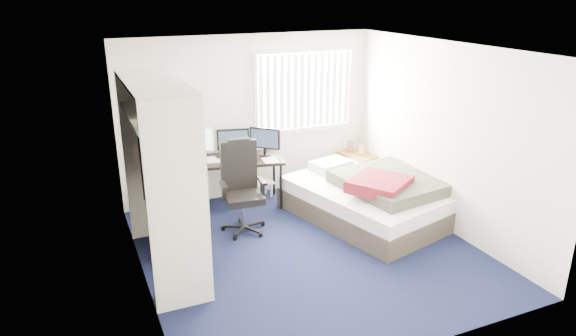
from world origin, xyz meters
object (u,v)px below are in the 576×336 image
at_px(nightstand, 355,157).
at_px(bed, 372,197).
at_px(desk, 231,156).
at_px(office_chair, 242,196).

distance_m(nightstand, bed, 1.40).
xyz_separation_m(desk, bed, (1.71, -1.22, -0.47)).
xyz_separation_m(office_chair, nightstand, (2.31, 0.94, -0.03)).
xyz_separation_m(nightstand, bed, (-0.48, -1.31, -0.15)).
bearing_deg(nightstand, bed, -110.06).
distance_m(desk, nightstand, 2.21).
bearing_deg(desk, nightstand, 2.48).
height_order(desk, office_chair, office_chair).
relative_size(desk, office_chair, 1.30).
xyz_separation_m(desk, office_chair, (-0.12, -0.84, -0.29)).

